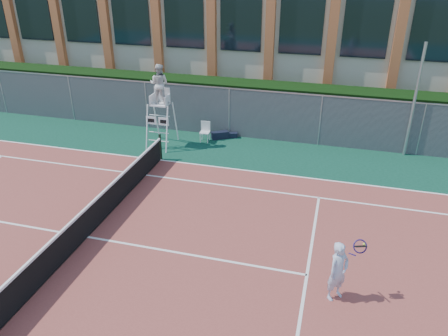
% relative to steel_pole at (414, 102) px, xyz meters
% --- Properties ---
extents(ground, '(120.00, 120.00, 0.00)m').
position_rel_steel_pole_xyz_m(ground, '(-9.52, -8.70, -2.29)').
color(ground, '#233814').
extents(apron, '(36.00, 20.00, 0.01)m').
position_rel_steel_pole_xyz_m(apron, '(-9.52, -7.70, -2.28)').
color(apron, '#0C3726').
rests_on(apron, ground).
extents(tennis_court, '(23.77, 10.97, 0.02)m').
position_rel_steel_pole_xyz_m(tennis_court, '(-9.52, -8.70, -2.27)').
color(tennis_court, brown).
rests_on(tennis_court, apron).
extents(tennis_net, '(0.10, 11.30, 1.10)m').
position_rel_steel_pole_xyz_m(tennis_net, '(-9.52, -8.70, -1.75)').
color(tennis_net, black).
rests_on(tennis_net, ground).
extents(fence, '(40.00, 0.06, 2.20)m').
position_rel_steel_pole_xyz_m(fence, '(-9.52, 0.10, -1.19)').
color(fence, '#595E60').
rests_on(fence, ground).
extents(hedge, '(40.00, 1.40, 2.20)m').
position_rel_steel_pole_xyz_m(hedge, '(-9.52, 1.30, -1.19)').
color(hedge, black).
rests_on(hedge, ground).
extents(building, '(45.00, 10.60, 8.22)m').
position_rel_steel_pole_xyz_m(building, '(-9.52, 9.25, 1.86)').
color(building, '#BEB79E').
rests_on(building, ground).
extents(steel_pole, '(0.12, 0.12, 4.57)m').
position_rel_steel_pole_xyz_m(steel_pole, '(0.00, 0.00, 0.00)').
color(steel_pole, '#9EA0A5').
rests_on(steel_pole, ground).
extents(umpire_chair, '(0.99, 1.53, 3.56)m').
position_rel_steel_pole_xyz_m(umpire_chair, '(-10.03, -1.65, 0.31)').
color(umpire_chair, white).
rests_on(umpire_chair, ground).
extents(plastic_chair, '(0.44, 0.44, 0.88)m').
position_rel_steel_pole_xyz_m(plastic_chair, '(-8.38, -0.77, -1.76)').
color(plastic_chair, silver).
rests_on(plastic_chair, apron).
extents(sports_bag_near, '(0.80, 0.66, 0.32)m').
position_rel_steel_pole_xyz_m(sports_bag_near, '(-7.84, -0.35, -2.12)').
color(sports_bag_near, black).
rests_on(sports_bag_near, apron).
extents(sports_bag_far, '(0.61, 0.37, 0.23)m').
position_rel_steel_pole_xyz_m(sports_bag_far, '(-7.37, -0.10, -2.16)').
color(sports_bag_far, black).
rests_on(sports_bag_far, apron).
extents(tennis_player, '(0.93, 0.76, 1.58)m').
position_rel_steel_pole_xyz_m(tennis_player, '(-2.40, -9.32, -1.47)').
color(tennis_player, silver).
rests_on(tennis_player, tennis_court).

